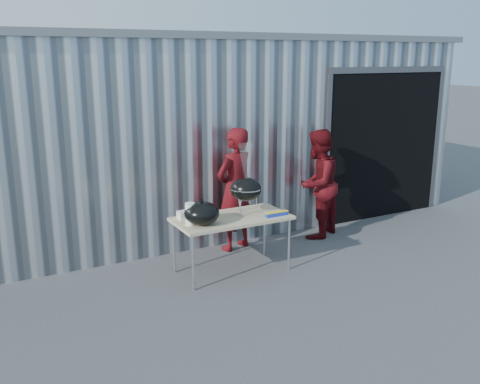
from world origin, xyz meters
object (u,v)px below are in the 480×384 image
folding_table (232,220)px  person_bystander (317,184)px  person_cook (235,189)px  kettle_grill (246,182)px

folding_table → person_bystander: size_ratio=0.88×
person_cook → person_bystander: (1.38, -0.12, -0.05)m
person_cook → person_bystander: bearing=156.6°
person_cook → person_bystander: 1.39m
kettle_grill → person_cook: (0.21, 0.70, -0.27)m
kettle_grill → person_bystander: bearing=20.1°
folding_table → kettle_grill: bearing=12.0°
kettle_grill → person_cook: size_ratio=0.52×
kettle_grill → person_bystander: 1.72m
kettle_grill → folding_table: bearing=-168.0°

